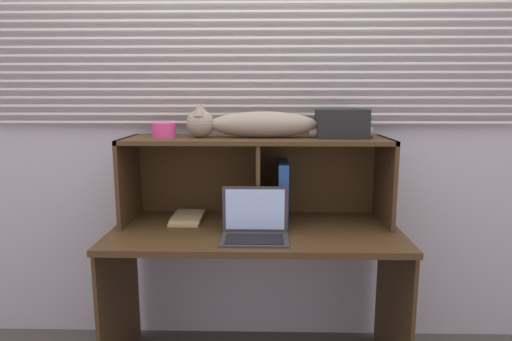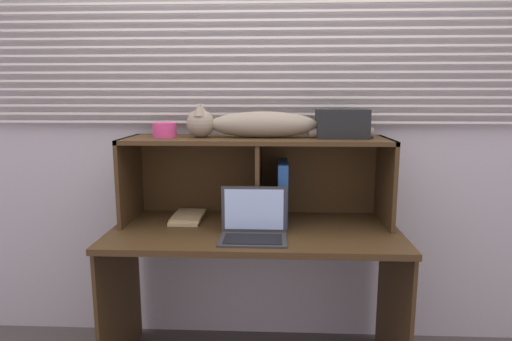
{
  "view_description": "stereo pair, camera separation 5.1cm",
  "coord_description": "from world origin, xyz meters",
  "px_view_note": "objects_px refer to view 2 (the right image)",
  "views": [
    {
      "loc": [
        0.05,
        -1.88,
        1.43
      ],
      "look_at": [
        0.0,
        0.31,
        1.04
      ],
      "focal_mm": 30.09,
      "sensor_mm": 36.0,
      "label": 1
    },
    {
      "loc": [
        0.1,
        -1.87,
        1.43
      ],
      "look_at": [
        0.0,
        0.31,
        1.04
      ],
      "focal_mm": 30.09,
      "sensor_mm": 36.0,
      "label": 2
    }
  ],
  "objects_px": {
    "cat": "(254,124)",
    "binder_upright": "(283,192)",
    "book_stack": "(188,217)",
    "small_basket": "(165,130)",
    "storage_box": "(342,124)",
    "laptop": "(253,227)"
  },
  "relations": [
    {
      "from": "book_stack",
      "to": "small_basket",
      "type": "relative_size",
      "value": 1.99
    },
    {
      "from": "binder_upright",
      "to": "book_stack",
      "type": "bearing_deg",
      "value": -179.92
    },
    {
      "from": "laptop",
      "to": "binder_upright",
      "type": "xyz_separation_m",
      "value": [
        0.14,
        0.27,
        0.11
      ]
    },
    {
      "from": "cat",
      "to": "storage_box",
      "type": "bearing_deg",
      "value": 0.0
    },
    {
      "from": "book_stack",
      "to": "binder_upright",
      "type": "bearing_deg",
      "value": 0.08
    },
    {
      "from": "laptop",
      "to": "cat",
      "type": "bearing_deg",
      "value": 92.1
    },
    {
      "from": "laptop",
      "to": "storage_box",
      "type": "distance_m",
      "value": 0.69
    },
    {
      "from": "book_stack",
      "to": "storage_box",
      "type": "bearing_deg",
      "value": 0.05
    },
    {
      "from": "cat",
      "to": "binder_upright",
      "type": "xyz_separation_m",
      "value": [
        0.15,
        0.0,
        -0.35
      ]
    },
    {
      "from": "small_basket",
      "to": "storage_box",
      "type": "relative_size",
      "value": 0.47
    },
    {
      "from": "binder_upright",
      "to": "book_stack",
      "type": "height_order",
      "value": "binder_upright"
    },
    {
      "from": "small_basket",
      "to": "laptop",
      "type": "bearing_deg",
      "value": -30.1
    },
    {
      "from": "binder_upright",
      "to": "storage_box",
      "type": "distance_m",
      "value": 0.46
    },
    {
      "from": "book_stack",
      "to": "small_basket",
      "type": "distance_m",
      "value": 0.48
    },
    {
      "from": "binder_upright",
      "to": "book_stack",
      "type": "xyz_separation_m",
      "value": [
        -0.5,
        -0.0,
        -0.14
      ]
    },
    {
      "from": "storage_box",
      "to": "book_stack",
      "type": "bearing_deg",
      "value": -179.95
    },
    {
      "from": "cat",
      "to": "binder_upright",
      "type": "height_order",
      "value": "cat"
    },
    {
      "from": "book_stack",
      "to": "small_basket",
      "type": "xyz_separation_m",
      "value": [
        -0.11,
        0.0,
        0.46
      ]
    },
    {
      "from": "laptop",
      "to": "binder_upright",
      "type": "relative_size",
      "value": 0.97
    },
    {
      "from": "book_stack",
      "to": "storage_box",
      "type": "xyz_separation_m",
      "value": [
        0.8,
        0.0,
        0.5
      ]
    },
    {
      "from": "storage_box",
      "to": "cat",
      "type": "bearing_deg",
      "value": 180.0
    },
    {
      "from": "book_stack",
      "to": "storage_box",
      "type": "height_order",
      "value": "storage_box"
    }
  ]
}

